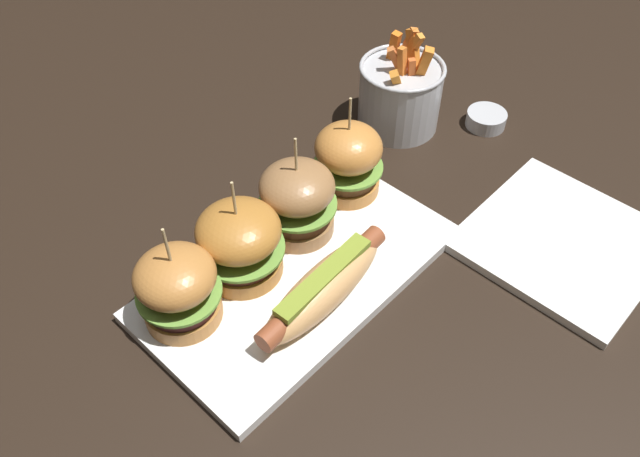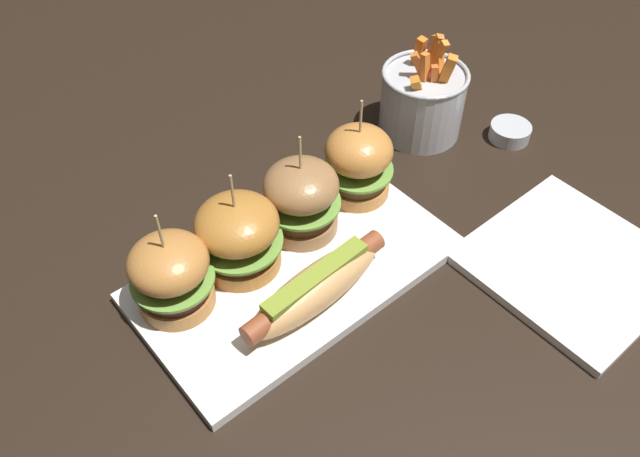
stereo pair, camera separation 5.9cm
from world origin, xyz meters
The scene contains 10 objects.
ground_plane centered at (0.00, 0.00, 0.00)m, with size 3.00×3.00×0.00m, color black.
platter_main centered at (0.00, 0.00, 0.01)m, with size 0.37×0.21×0.01m, color white.
hot_dog centered at (-0.01, -0.05, 0.04)m, with size 0.20×0.06×0.05m.
slider_far_left centered at (-0.13, 0.05, 0.06)m, with size 0.09×0.09×0.14m.
slider_center_left centered at (-0.04, 0.05, 0.06)m, with size 0.10×0.10×0.14m.
slider_center_right centered at (0.05, 0.05, 0.06)m, with size 0.10×0.10×0.14m.
slider_far_right centered at (0.14, 0.05, 0.06)m, with size 0.09×0.09×0.14m.
fries_bucket centered at (0.31, 0.10, 0.05)m, with size 0.12×0.12×0.15m.
sauce_ramekin centered at (0.40, 0.00, 0.01)m, with size 0.06×0.06×0.02m.
side_plate centered at (0.26, -0.21, 0.01)m, with size 0.22×0.22×0.01m, color white.
Camera 2 is at (-0.29, -0.39, 0.59)m, focal length 35.75 mm.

